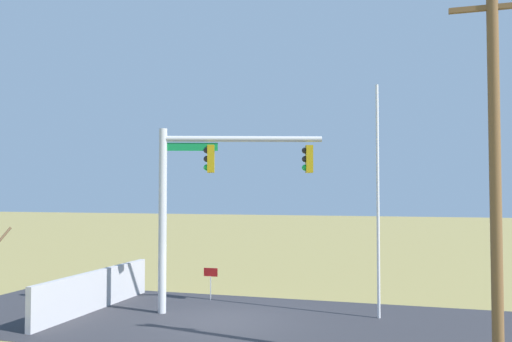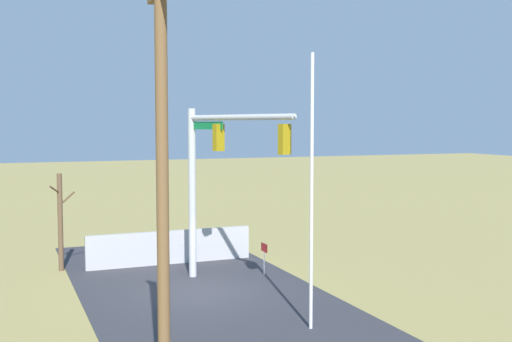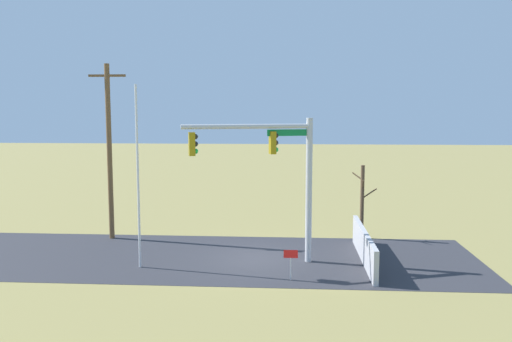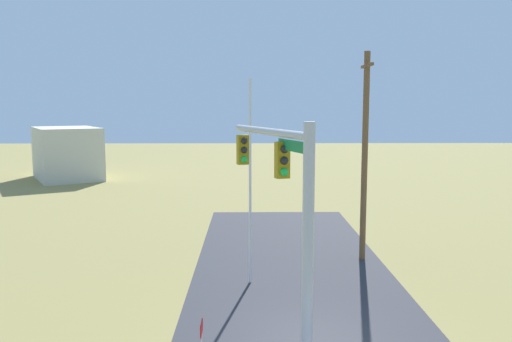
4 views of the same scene
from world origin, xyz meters
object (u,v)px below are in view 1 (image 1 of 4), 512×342
at_px(flagpole, 378,200).
at_px(signal_mast, 205,186).
at_px(utility_pole, 495,169).
at_px(open_sign, 211,276).

bearing_deg(flagpole, signal_mast, 8.70).
relative_size(signal_mast, flagpole, 0.82).
relative_size(utility_pole, open_sign, 7.39).
relative_size(flagpole, utility_pole, 0.86).
height_order(signal_mast, open_sign, signal_mast).
bearing_deg(utility_pole, signal_mast, -24.87).
bearing_deg(signal_mast, utility_pole, 155.13).
distance_m(flagpole, utility_pole, 5.81).
xyz_separation_m(signal_mast, flagpole, (-5.81, -0.89, -0.50)).
bearing_deg(utility_pole, flagpole, -59.33).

